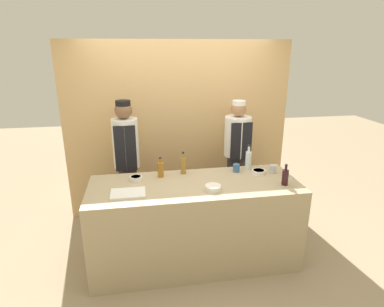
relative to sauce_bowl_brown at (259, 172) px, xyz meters
The scene contains 15 objects.
ground_plane 1.24m from the sauce_bowl_brown, 168.76° to the right, with size 14.00×14.00×0.00m, color tan.
cabinet_wall 1.40m from the sauce_bowl_brown, 123.62° to the left, with size 3.08×0.18×2.40m.
counter 0.92m from the sauce_bowl_brown, 168.76° to the right, with size 2.22×0.83×0.94m.
sauce_bowl_brown is the anchor object (origin of this frame).
sauce_bowl_orange 1.37m from the sauce_bowl_brown, behind, with size 0.13×0.13×0.05m.
sauce_bowl_white 0.70m from the sauce_bowl_brown, 150.93° to the right, with size 0.16×0.16×0.05m.
cutting_board 1.48m from the sauce_bowl_brown, 168.57° to the right, with size 0.34×0.24×0.02m.
bottle_clear 0.19m from the sauce_bowl_brown, 117.04° to the left, with size 0.07×0.07×0.30m.
bottle_wine 0.38m from the sauce_bowl_brown, 65.03° to the right, with size 0.07×0.07×0.23m.
bottle_vinegar 0.86m from the sauce_bowl_brown, 169.82° to the left, with size 0.06×0.06×0.26m.
bottle_amber 1.11m from the sauce_bowl_brown, behind, with size 0.07×0.07×0.23m.
cup_blue 0.26m from the sauce_bowl_brown, 155.03° to the left, with size 0.08×0.08×0.09m.
cup_steel 0.17m from the sauce_bowl_brown, ahead, with size 0.07×0.07×0.09m.
chef_left 1.64m from the sauce_bowl_brown, 154.93° to the left, with size 0.32×0.32×1.70m.
chef_right 0.70m from the sauce_bowl_brown, 93.48° to the left, with size 0.34×0.34×1.66m.
Camera 1 is at (-0.55, -3.05, 2.31)m, focal length 30.00 mm.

